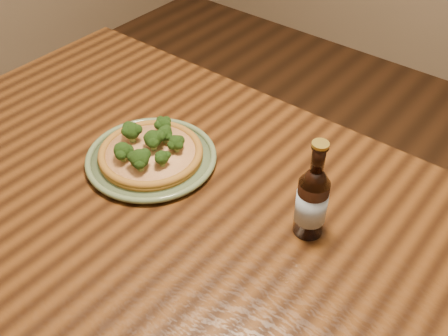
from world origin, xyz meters
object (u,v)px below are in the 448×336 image
Objects in this scene: table at (207,253)px; beer_bottle at (312,201)px; pizza at (150,152)px; plate at (151,158)px.

table is 0.26m from beer_bottle.
pizza is 0.39m from beer_bottle.
pizza is 1.08× the size of beer_bottle.
table is 6.91× the size of pizza.
beer_bottle reaches higher than plate.
table is 7.46× the size of beer_bottle.
pizza reaches higher than plate.
plate is at bearing 76.96° from pizza.
plate is 1.36× the size of beer_bottle.
beer_bottle is at bearing 6.14° from plate.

